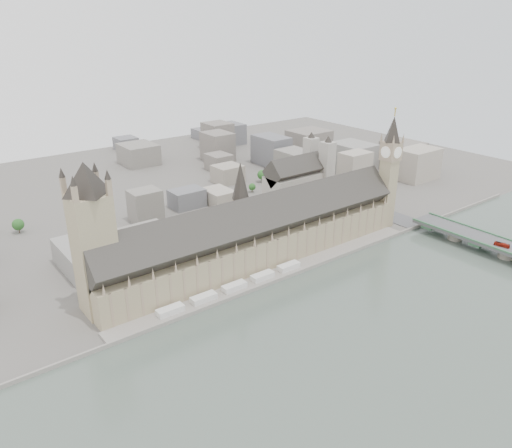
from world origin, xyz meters
TOP-DOWN VIEW (x-y plane):
  - ground at (0.00, 0.00)m, footprint 900.00×900.00m
  - river_thames at (0.00, -165.00)m, footprint 600.00×600.00m
  - embankment_wall at (0.00, -15.00)m, footprint 600.00×1.50m
  - river_terrace at (0.00, -7.50)m, footprint 270.00×15.00m
  - terrace_tents at (-40.00, -7.00)m, footprint 118.00×7.00m
  - palace_of_westminster at (0.00, 19.70)m, footprint 265.00×40.73m
  - elizabeth_tower at (138.00, 8.00)m, footprint 17.00×17.00m
  - victoria_tower at (-122.00, 26.00)m, footprint 30.00×30.00m
  - central_tower at (-10.00, 26.00)m, footprint 13.00×13.00m
  - westminster_bridge at (162.00, -87.50)m, footprint 25.00×325.00m
  - westminster_abbey at (110.92, 95.00)m, footprint 68.00×36.00m
  - city_skyline_inland at (0.00, 245.00)m, footprint 720.00×360.00m
  - park_trees at (-10.00, 60.00)m, footprint 110.00×30.00m
  - red_bus_north at (157.48, -92.21)m, footprint 5.08×11.83m
  - car_approach at (167.66, 60.00)m, footprint 3.05×4.88m

SIDE VIEW (x-z plane):
  - ground at x=0.00m, z-range 0.00..0.00m
  - river_thames at x=0.00m, z-range 0.00..0.00m
  - river_terrace at x=0.00m, z-range 0.00..2.00m
  - embankment_wall at x=0.00m, z-range 0.00..3.00m
  - terrace_tents at x=-40.00m, z-range 2.00..6.00m
  - westminster_bridge at x=162.00m, z-range 0.00..10.25m
  - park_trees at x=-10.00m, z-range 0.00..15.00m
  - car_approach at x=167.66m, z-range 10.25..11.57m
  - red_bus_north at x=157.48m, z-range 10.25..13.46m
  - city_skyline_inland at x=0.00m, z-range 0.00..38.00m
  - palace_of_westminster at x=0.00m, z-range -5.02..50.43m
  - westminster_abbey at x=110.92m, z-range -6.92..57.08m
  - victoria_tower at x=-122.00m, z-range 5.20..105.20m
  - central_tower at x=-10.00m, z-range 33.92..81.92m
  - elizabeth_tower at x=138.00m, z-range 4.34..111.84m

